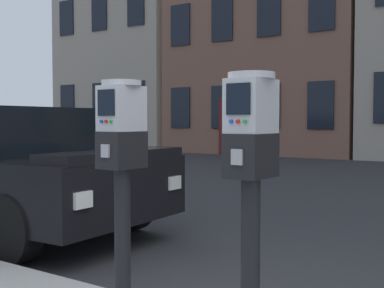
{
  "coord_description": "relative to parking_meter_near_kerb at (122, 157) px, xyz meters",
  "views": [
    {
      "loc": [
        1.63,
        -2.25,
        1.28
      ],
      "look_at": [
        0.15,
        -0.09,
        1.15
      ],
      "focal_mm": 47.26,
      "sensor_mm": 36.0,
      "label": 1
    }
  ],
  "objects": [
    {
      "name": "townhouse_green_painted",
      "position": [
        -14.29,
        17.44,
        4.79
      ],
      "size": [
        6.37,
        6.59,
        11.71
      ],
      "color": "#9E9384",
      "rests_on": "ground_plane"
    },
    {
      "name": "parking_meter_near_kerb",
      "position": [
        0.0,
        0.0,
        0.0
      ],
      "size": [
        0.22,
        0.25,
        1.35
      ],
      "rotation": [
        0.0,
        0.0,
        -1.59
      ],
      "color": "black",
      "rests_on": "sidewalk_slab"
    },
    {
      "name": "parking_meter_twin_adjacent",
      "position": [
        0.8,
        0.0,
        0.0
      ],
      "size": [
        0.22,
        0.25,
        1.35
      ],
      "rotation": [
        0.0,
        0.0,
        -1.59
      ],
      "color": "black",
      "rests_on": "sidewalk_slab"
    }
  ]
}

